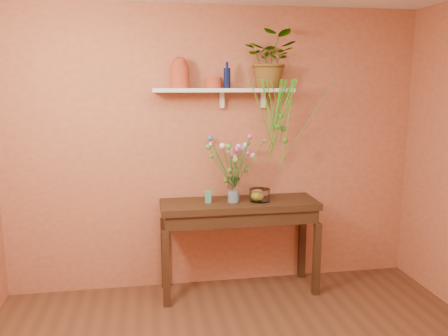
# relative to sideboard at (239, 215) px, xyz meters

# --- Properties ---
(room) EXTENTS (4.04, 4.04, 2.70)m
(room) POSITION_rel_sideboard_xyz_m (-0.18, -1.74, 0.59)
(room) COLOR #57331D
(room) RESTS_ON ground
(sideboard) EXTENTS (1.47, 0.47, 0.89)m
(sideboard) POSITION_rel_sideboard_xyz_m (0.00, 0.00, 0.00)
(sideboard) COLOR #342013
(sideboard) RESTS_ON ground
(wall_shelf) EXTENTS (1.30, 0.24, 0.19)m
(wall_shelf) POSITION_rel_sideboard_xyz_m (-0.12, 0.13, 1.15)
(wall_shelf) COLOR white
(wall_shelf) RESTS_ON room
(terracotta_jug) EXTENTS (0.19, 0.19, 0.28)m
(terracotta_jug) POSITION_rel_sideboard_xyz_m (-0.53, 0.11, 1.31)
(terracotta_jug) COLOR #A43821
(terracotta_jug) RESTS_ON wall_shelf
(terracotta_pot) EXTENTS (0.17, 0.17, 0.10)m
(terracotta_pot) POSITION_rel_sideboard_xyz_m (-0.22, 0.15, 1.22)
(terracotta_pot) COLOR #A43821
(terracotta_pot) RESTS_ON wall_shelf
(blue_bottle) EXTENTS (0.06, 0.06, 0.23)m
(blue_bottle) POSITION_rel_sideboard_xyz_m (-0.10, 0.10, 1.27)
(blue_bottle) COLOR #09123A
(blue_bottle) RESTS_ON wall_shelf
(spider_plant) EXTENTS (0.59, 0.55, 0.52)m
(spider_plant) POSITION_rel_sideboard_xyz_m (0.31, 0.12, 1.43)
(spider_plant) COLOR #3E7422
(spider_plant) RESTS_ON wall_shelf
(plant_fronds) EXTENTS (0.81, 0.33, 0.85)m
(plant_fronds) POSITION_rel_sideboard_xyz_m (0.38, -0.02, 0.90)
(plant_fronds) COLOR #3E7422
(plant_fronds) RESTS_ON wall_shelf
(glass_vase) EXTENTS (0.11, 0.11, 0.23)m
(glass_vase) POSITION_rel_sideboard_xyz_m (-0.06, -0.02, 0.23)
(glass_vase) COLOR white
(glass_vase) RESTS_ON sideboard
(bouquet) EXTENTS (0.55, 0.38, 0.51)m
(bouquet) POSITION_rel_sideboard_xyz_m (-0.06, 0.00, 0.56)
(bouquet) COLOR #386B28
(bouquet) RESTS_ON glass_vase
(glass_bowl) EXTENTS (0.19, 0.19, 0.12)m
(glass_bowl) POSITION_rel_sideboard_xyz_m (0.19, -0.02, 0.18)
(glass_bowl) COLOR white
(glass_bowl) RESTS_ON sideboard
(lemon) EXTENTS (0.09, 0.09, 0.09)m
(lemon) POSITION_rel_sideboard_xyz_m (0.17, -0.02, 0.18)
(lemon) COLOR yellow
(lemon) RESTS_ON glass_bowl
(carton) EXTENTS (0.07, 0.05, 0.12)m
(carton) POSITION_rel_sideboard_xyz_m (-0.30, -0.01, 0.19)
(carton) COLOR #33647B
(carton) RESTS_ON sideboard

